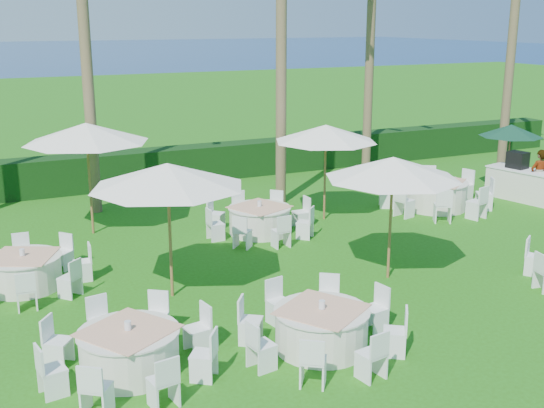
{
  "coord_description": "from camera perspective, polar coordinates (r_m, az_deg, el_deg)",
  "views": [
    {
      "loc": [
        -6.43,
        -10.38,
        5.5
      ],
      "look_at": [
        0.14,
        3.57,
        1.3
      ],
      "focal_mm": 45.0,
      "sensor_mm": 36.0,
      "label": 1
    }
  ],
  "objects": [
    {
      "name": "umbrella_b",
      "position": [
        14.59,
        10.08,
        2.99
      ],
      "size": [
        2.92,
        2.92,
        2.7
      ],
      "color": "brown",
      "rests_on": "ground"
    },
    {
      "name": "umbrella_d",
      "position": [
        18.87,
        4.52,
        5.92
      ],
      "size": [
        2.88,
        2.88,
        2.7
      ],
      "color": "brown",
      "rests_on": "ground"
    },
    {
      "name": "palm_b",
      "position": [
        20.04,
        -15.48,
        14.51
      ],
      "size": [
        4.2,
        4.39,
        9.92
      ],
      "color": "brown",
      "rests_on": "ground"
    },
    {
      "name": "ground",
      "position": [
        13.39,
        6.06,
        -9.11
      ],
      "size": [
        120.0,
        120.0,
        0.0
      ],
      "primitive_type": "plane",
      "color": "#235C0F",
      "rests_on": "ground"
    },
    {
      "name": "palm_d",
      "position": [
        25.26,
        8.17,
        11.84
      ],
      "size": [
        4.23,
        4.38,
        7.27
      ],
      "color": "brown",
      "rests_on": "ground"
    },
    {
      "name": "banquet_table_b",
      "position": [
        11.9,
        4.16,
        -10.28
      ],
      "size": [
        2.9,
        2.9,
        0.88
      ],
      "color": "silver",
      "rests_on": "ground"
    },
    {
      "name": "palm_c",
      "position": [
        20.41,
        0.79,
        16.62
      ],
      "size": [
        4.4,
        4.14,
        11.03
      ],
      "color": "brown",
      "rests_on": "ground"
    },
    {
      "name": "banquet_table_a",
      "position": [
        11.39,
        -11.86,
        -11.85
      ],
      "size": [
        2.88,
        2.88,
        0.88
      ],
      "color": "silver",
      "rests_on": "ground"
    },
    {
      "name": "hedge",
      "position": [
        23.8,
        -8.99,
        3.17
      ],
      "size": [
        34.0,
        1.0,
        1.2
      ],
      "primitive_type": "cube",
      "color": "black",
      "rests_on": "ground"
    },
    {
      "name": "banquet_table_e",
      "position": [
        17.99,
        -1.05,
        -1.29
      ],
      "size": [
        2.89,
        2.89,
        0.89
      ],
      "color": "silver",
      "rests_on": "ground"
    },
    {
      "name": "banquet_table_f",
      "position": [
        20.94,
        13.51,
        0.82
      ],
      "size": [
        3.32,
        3.32,
        1.0
      ],
      "color": "silver",
      "rests_on": "ground"
    },
    {
      "name": "umbrella_a",
      "position": [
        13.5,
        -8.73,
        2.39
      ],
      "size": [
        3.11,
        3.11,
        2.78
      ],
      "color": "brown",
      "rests_on": "ground"
    },
    {
      "name": "banquet_table_d",
      "position": [
        15.33,
        -20.04,
        -5.29
      ],
      "size": [
        2.79,
        2.79,
        0.86
      ],
      "color": "silver",
      "rests_on": "ground"
    },
    {
      "name": "staff_person",
      "position": [
        22.47,
        21.41,
        2.18
      ],
      "size": [
        0.65,
        0.46,
        1.66
      ],
      "primitive_type": "imported",
      "rotation": [
        0.0,
        0.0,
        3.03
      ],
      "color": "gray",
      "rests_on": "ground"
    },
    {
      "name": "umbrella_green",
      "position": [
        23.39,
        19.37,
        5.82
      ],
      "size": [
        2.02,
        2.02,
        2.22
      ],
      "color": "brown",
      "rests_on": "ground"
    },
    {
      "name": "umbrella_c",
      "position": [
        18.11,
        -15.28,
        5.76
      ],
      "size": [
        3.21,
        3.21,
        2.94
      ],
      "color": "brown",
      "rests_on": "ground"
    },
    {
      "name": "palm_e",
      "position": [
        25.83,
        19.6,
        14.44
      ],
      "size": [
        4.41,
        4.08,
        10.1
      ],
      "color": "brown",
      "rests_on": "ground"
    }
  ]
}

